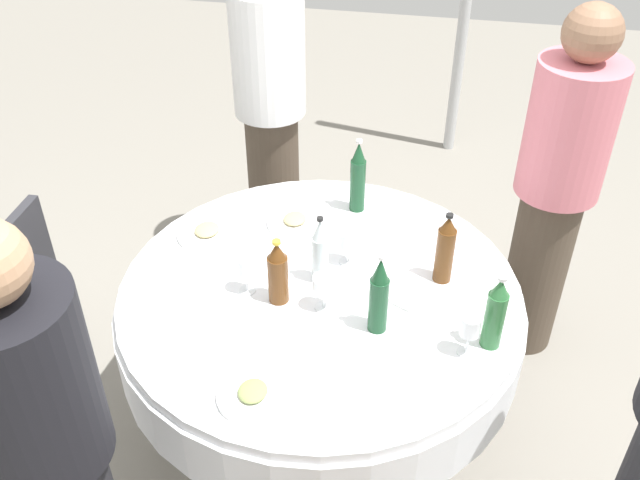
% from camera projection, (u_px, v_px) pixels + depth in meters
% --- Properties ---
extents(ground_plane, '(10.00, 10.00, 0.00)m').
position_uv_depth(ground_plane, '(320.00, 420.00, 3.00)').
color(ground_plane, gray).
extents(dining_table, '(1.48, 1.48, 0.74)m').
position_uv_depth(dining_table, '(320.00, 317.00, 2.65)').
color(dining_table, white).
rests_on(dining_table, ground_plane).
extents(bottle_clear_front, '(0.06, 0.06, 0.28)m').
position_uv_depth(bottle_clear_front, '(320.00, 252.00, 2.52)').
color(bottle_clear_front, silver).
rests_on(bottle_clear_front, dining_table).
extents(bottle_green_near, '(0.07, 0.07, 0.29)m').
position_uv_depth(bottle_green_near, '(495.00, 313.00, 2.25)').
color(bottle_green_near, '#2D6B38').
rests_on(bottle_green_near, dining_table).
extents(bottle_dark_green_west, '(0.06, 0.06, 0.32)m').
position_uv_depth(bottle_dark_green_west, '(358.00, 178.00, 2.87)').
color(bottle_dark_green_west, '#194728').
rests_on(bottle_dark_green_west, dining_table).
extents(bottle_brown_far, '(0.07, 0.07, 0.29)m').
position_uv_depth(bottle_brown_far, '(445.00, 250.00, 2.51)').
color(bottle_brown_far, '#593314').
rests_on(bottle_brown_far, dining_table).
extents(bottle_brown_rear, '(0.07, 0.07, 0.26)m').
position_uv_depth(bottle_brown_rear, '(278.00, 273.00, 2.43)').
color(bottle_brown_rear, '#593314').
rests_on(bottle_brown_rear, dining_table).
extents(bottle_dark_green_south, '(0.07, 0.07, 0.31)m').
position_uv_depth(bottle_dark_green_south, '(379.00, 296.00, 2.30)').
color(bottle_dark_green_south, '#194728').
rests_on(bottle_dark_green_south, dining_table).
extents(wine_glass_far, '(0.07, 0.07, 0.14)m').
position_uv_depth(wine_glass_far, '(348.00, 241.00, 2.61)').
color(wine_glass_far, white).
rests_on(wine_glass_far, dining_table).
extents(wine_glass_rear, '(0.07, 0.07, 0.14)m').
position_uv_depth(wine_glass_rear, '(323.00, 286.00, 2.41)').
color(wine_glass_rear, white).
rests_on(wine_glass_rear, dining_table).
extents(wine_glass_south, '(0.07, 0.07, 0.16)m').
position_uv_depth(wine_glass_south, '(470.00, 327.00, 2.23)').
color(wine_glass_south, white).
rests_on(wine_glass_south, dining_table).
extents(wine_glass_north, '(0.06, 0.06, 0.15)m').
position_uv_depth(wine_glass_north, '(246.00, 268.00, 2.48)').
color(wine_glass_north, white).
rests_on(wine_glass_north, dining_table).
extents(plate_left, '(0.24, 0.24, 0.04)m').
position_uv_depth(plate_left, '(207.00, 233.00, 2.80)').
color(plate_left, white).
rests_on(plate_left, dining_table).
extents(plate_east, '(0.22, 0.22, 0.04)m').
position_uv_depth(plate_east, '(253.00, 394.00, 2.14)').
color(plate_east, white).
rests_on(plate_east, dining_table).
extents(plate_outer, '(0.22, 0.22, 0.04)m').
position_uv_depth(plate_outer, '(295.00, 222.00, 2.86)').
color(plate_outer, white).
rests_on(plate_outer, dining_table).
extents(knife_near, '(0.09, 0.17, 0.00)m').
position_uv_depth(knife_near, '(202.00, 329.00, 2.38)').
color(knife_near, silver).
rests_on(knife_near, dining_table).
extents(spoon_west, '(0.08, 0.17, 0.00)m').
position_uv_depth(spoon_west, '(365.00, 232.00, 2.82)').
color(spoon_west, silver).
rests_on(spoon_west, dining_table).
extents(spoon_far, '(0.18, 0.06, 0.00)m').
position_uv_depth(spoon_far, '(182.00, 277.00, 2.60)').
color(spoon_far, silver).
rests_on(spoon_far, dining_table).
extents(folded_napkin, '(0.22, 0.22, 0.02)m').
position_uv_depth(folded_napkin, '(403.00, 289.00, 2.53)').
color(folded_napkin, white).
rests_on(folded_napkin, dining_table).
extents(person_front, '(0.34, 0.34, 1.65)m').
position_uv_depth(person_front, '(271.00, 112.00, 3.39)').
color(person_front, '#4C3F33').
rests_on(person_front, ground_plane).
extents(person_near, '(0.34, 0.34, 1.60)m').
position_uv_depth(person_near, '(556.00, 188.00, 2.90)').
color(person_near, '#4C3F33').
rests_on(person_near, ground_plane).
extents(person_west, '(0.34, 0.34, 1.57)m').
position_uv_depth(person_west, '(51.00, 451.00, 1.90)').
color(person_west, '#26262B').
rests_on(person_west, ground_plane).
extents(chair_north, '(0.41, 0.41, 0.87)m').
position_uv_depth(chair_north, '(7.00, 292.00, 2.87)').
color(chair_north, '#2D2D33').
rests_on(chair_north, ground_plane).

